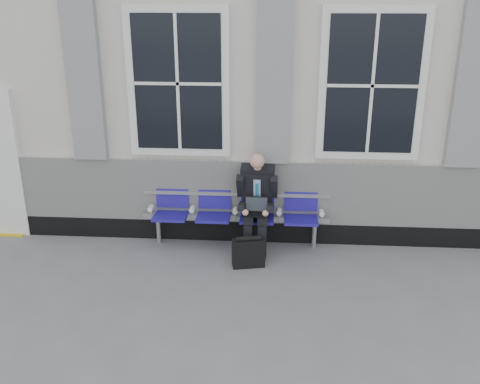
{
  "coord_description": "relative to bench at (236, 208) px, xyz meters",
  "views": [
    {
      "loc": [
        -0.84,
        -5.52,
        3.36
      ],
      "look_at": [
        -1.3,
        0.9,
        0.95
      ],
      "focal_mm": 40.0,
      "sensor_mm": 36.0,
      "label": 1
    }
  ],
  "objects": [
    {
      "name": "ground",
      "position": [
        1.39,
        -1.32,
        -0.55
      ],
      "size": [
        70.0,
        70.0,
        0.0
      ],
      "primitive_type": "plane",
      "color": "slate",
      "rests_on": "ground"
    },
    {
      "name": "station_building",
      "position": [
        1.37,
        2.15,
        1.67
      ],
      "size": [
        14.4,
        4.4,
        4.49
      ],
      "color": "beige",
      "rests_on": "ground"
    },
    {
      "name": "businessman",
      "position": [
        0.3,
        -0.13,
        0.2
      ],
      "size": [
        0.55,
        0.74,
        1.39
      ],
      "color": "black",
      "rests_on": "ground"
    },
    {
      "name": "briefcase",
      "position": [
        0.21,
        -0.63,
        -0.36
      ],
      "size": [
        0.44,
        0.26,
        0.42
      ],
      "color": "black",
      "rests_on": "ground"
    },
    {
      "name": "bench",
      "position": [
        0.0,
        0.0,
        0.0
      ],
      "size": [
        2.6,
        0.47,
        0.91
      ],
      "color": "#9EA0A3",
      "rests_on": "ground"
    }
  ]
}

